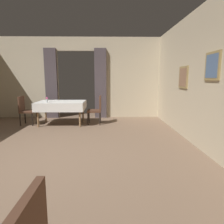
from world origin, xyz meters
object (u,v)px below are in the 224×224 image
at_px(chair_mid_right, 97,108).
at_px(plate_mid_c, 56,100).
at_px(dining_table_mid, 61,104).
at_px(chair_mid_left, 25,109).
at_px(plate_mid_b, 51,101).
at_px(flower_vase_mid, 47,100).

height_order(chair_mid_right, plate_mid_c, chair_mid_right).
bearing_deg(dining_table_mid, chair_mid_left, -177.44).
bearing_deg(chair_mid_right, plate_mid_b, 179.87).
xyz_separation_m(chair_mid_right, plate_mid_c, (-1.42, 0.36, 0.24)).
bearing_deg(plate_mid_c, dining_table_mid, -53.90).
bearing_deg(plate_mid_c, plate_mid_b, -97.55).
bearing_deg(dining_table_mid, plate_mid_c, 126.10).
height_order(plate_mid_b, plate_mid_c, same).
height_order(dining_table_mid, plate_mid_c, plate_mid_c).
xyz_separation_m(dining_table_mid, plate_mid_c, (-0.27, 0.37, 0.09)).
xyz_separation_m(flower_vase_mid, plate_mid_c, (0.11, 0.63, -0.08)).
bearing_deg(dining_table_mid, plate_mid_b, 177.77).
height_order(chair_mid_left, chair_mid_right, same).
relative_size(chair_mid_right, plate_mid_c, 4.49).
relative_size(chair_mid_left, flower_vase_mid, 5.53).
distance_m(chair_mid_right, plate_mid_c, 1.49).
xyz_separation_m(chair_mid_left, plate_mid_b, (0.83, 0.06, 0.24)).
relative_size(chair_mid_left, plate_mid_b, 4.37).
bearing_deg(flower_vase_mid, plate_mid_b, 77.90).
distance_m(dining_table_mid, chair_mid_right, 1.16).
bearing_deg(plate_mid_b, dining_table_mid, -2.23).
distance_m(dining_table_mid, plate_mid_c, 0.47).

